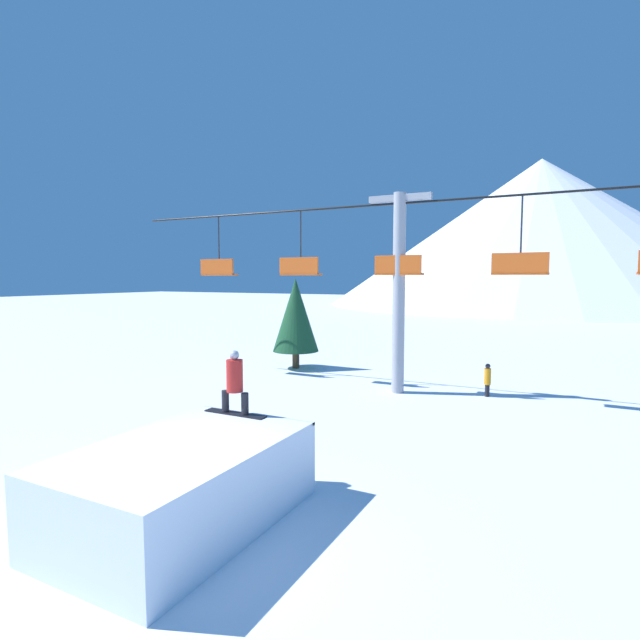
{
  "coord_description": "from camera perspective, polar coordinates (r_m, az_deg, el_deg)",
  "views": [
    {
      "loc": [
        5.7,
        -5.81,
        4.4
      ],
      "look_at": [
        -0.37,
        5.97,
        3.27
      ],
      "focal_mm": 28.0,
      "sensor_mm": 36.0,
      "label": 1
    }
  ],
  "objects": [
    {
      "name": "ground_plane",
      "position": [
        9.25,
        -16.49,
        -23.73
      ],
      "size": [
        220.0,
        220.0,
        0.0
      ],
      "primitive_type": "plane",
      "color": "white"
    },
    {
      "name": "mountain_ridge",
      "position": [
        88.1,
        23.8,
        9.13
      ],
      "size": [
        66.48,
        66.48,
        23.09
      ],
      "color": "silver",
      "rests_on": "ground_plane"
    },
    {
      "name": "snow_ramp",
      "position": [
        9.64,
        -15.23,
        -17.66
      ],
      "size": [
        2.86,
        4.53,
        1.47
      ],
      "color": "white",
      "rests_on": "ground_plane"
    },
    {
      "name": "snowboarder",
      "position": [
        10.89,
        -9.72,
        -7.06
      ],
      "size": [
        1.47,
        0.35,
        1.39
      ],
      "color": "black",
      "rests_on": "snow_ramp"
    },
    {
      "name": "chairlift",
      "position": [
        19.04,
        8.99,
        4.98
      ],
      "size": [
        24.99,
        0.47,
        7.55
      ],
      "color": "#9E9EA3",
      "rests_on": "ground_plane"
    },
    {
      "name": "pine_tree_near",
      "position": [
        24.07,
        -2.8,
        0.57
      ],
      "size": [
        2.22,
        2.22,
        4.37
      ],
      "color": "#4C3823",
      "rests_on": "ground_plane"
    },
    {
      "name": "distant_skier",
      "position": [
        19.55,
        18.6,
        -6.38
      ],
      "size": [
        0.24,
        0.24,
        1.23
      ],
      "color": "black",
      "rests_on": "ground_plane"
    }
  ]
}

